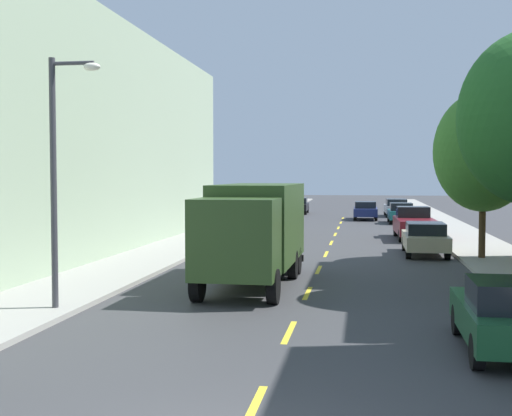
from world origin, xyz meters
TOP-DOWN VIEW (x-y plane):
  - ground_plane at (0.00, 30.00)m, footprint 160.00×160.00m
  - sidewalk_left at (-7.10, 28.00)m, footprint 3.20×120.00m
  - sidewalk_right at (7.10, 28.00)m, footprint 3.20×120.00m
  - lane_centerline_dashes at (0.00, 24.50)m, footprint 0.14×47.20m
  - apartment_block_opposite at (-13.70, 20.00)m, footprint 10.00×36.00m
  - street_tree_third at (6.40, 20.62)m, footprint 3.98×3.98m
  - street_lamp at (-5.94, 8.16)m, footprint 1.35×0.28m
  - delivery_box_truck at (-1.80, 13.33)m, footprint 2.49×7.78m
  - parked_hatchback_teal at (4.31, 41.93)m, footprint 1.79×4.02m
  - parked_hatchback_white at (-4.25, 22.10)m, footprint 1.74×4.00m
  - parked_pickup_burgundy at (4.40, 29.92)m, footprint 2.14×5.35m
  - parked_hatchback_charcoal at (-4.21, 29.71)m, footprint 1.78×4.02m
  - parked_hatchback_forest at (4.42, 5.89)m, footprint 1.78×4.02m
  - parked_sedan_black at (-4.24, 52.96)m, footprint 1.91×4.54m
  - parked_wagon_silver at (4.36, 50.06)m, footprint 1.91×4.73m
  - parked_sedan_champagne at (4.30, 22.37)m, footprint 1.84×4.51m
  - moving_navy_sedan at (1.80, 45.57)m, footprint 1.80×4.50m

SIDE VIEW (x-z plane):
  - ground_plane at x=0.00m, z-range 0.00..0.00m
  - lane_centerline_dashes at x=0.00m, z-range 0.00..0.01m
  - sidewalk_left at x=-7.10m, z-range 0.00..0.14m
  - sidewalk_right at x=7.10m, z-range 0.00..0.14m
  - parked_sedan_black at x=-4.24m, z-range 0.03..1.46m
  - parked_sedan_champagne at x=4.30m, z-range 0.03..1.46m
  - moving_navy_sedan at x=1.80m, z-range 0.03..1.46m
  - parked_hatchback_teal at x=4.31m, z-range 0.01..1.51m
  - parked_hatchback_white at x=-4.25m, z-range 0.01..1.51m
  - parked_hatchback_charcoal at x=-4.21m, z-range 0.01..1.51m
  - parked_hatchback_forest at x=4.42m, z-range 0.01..1.51m
  - parked_wagon_silver at x=4.36m, z-range 0.05..1.55m
  - parked_pickup_burgundy at x=4.40m, z-range -0.04..1.69m
  - delivery_box_truck at x=-1.80m, z-range 0.24..3.44m
  - street_lamp at x=-5.94m, z-range 0.67..6.96m
  - street_tree_third at x=6.40m, z-range 1.07..7.84m
  - apartment_block_opposite at x=-13.70m, z-range 0.00..10.28m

